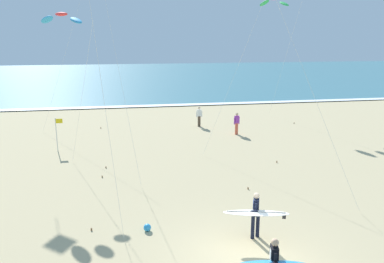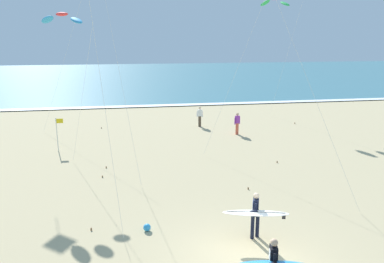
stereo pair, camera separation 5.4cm
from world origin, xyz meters
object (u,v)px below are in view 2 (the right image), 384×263
(lifeguard_flag, at_px, (58,131))
(kite_arc_rose_distant, at_px, (275,2))
(kite_arc_scarlet_mid, at_px, (62,18))
(bystander_purple_top, at_px, (237,123))
(beach_ball, at_px, (147,227))
(bystander_white_top, at_px, (200,116))
(surfer_lead, at_px, (256,213))

(lifeguard_flag, bearing_deg, kite_arc_rose_distant, 25.81)
(kite_arc_scarlet_mid, distance_m, lifeguard_flag, 7.13)
(kite_arc_scarlet_mid, height_order, bystander_purple_top, kite_arc_scarlet_mid)
(kite_arc_scarlet_mid, distance_m, beach_ball, 12.25)
(kite_arc_scarlet_mid, distance_m, kite_arc_rose_distant, 19.13)
(bystander_white_top, xyz_separation_m, beach_ball, (-5.09, -16.23, -0.67))
(bystander_purple_top, relative_size, beach_ball, 5.68)
(beach_ball, bearing_deg, kite_arc_rose_distant, 58.03)
(bystander_white_top, distance_m, beach_ball, 17.02)
(lifeguard_flag, relative_size, beach_ball, 7.50)
(kite_arc_scarlet_mid, relative_size, kite_arc_rose_distant, 0.81)
(kite_arc_scarlet_mid, xyz_separation_m, lifeguard_flag, (-1.14, 2.46, -6.59))
(kite_arc_scarlet_mid, bearing_deg, surfer_lead, -53.79)
(beach_ball, bearing_deg, lifeguard_flag, 113.18)
(lifeguard_flag, bearing_deg, bystander_purple_top, 9.82)
(beach_ball, bearing_deg, surfer_lead, -19.21)
(lifeguard_flag, distance_m, beach_ball, 12.26)
(kite_arc_scarlet_mid, relative_size, beach_ball, 29.19)
(bystander_white_top, bearing_deg, kite_arc_scarlet_mid, -139.60)
(bystander_white_top, bearing_deg, kite_arc_rose_distant, 24.37)
(bystander_white_top, height_order, bystander_purple_top, same)
(surfer_lead, height_order, bystander_purple_top, surfer_lead)
(bystander_white_top, bearing_deg, bystander_purple_top, -52.87)
(bystander_white_top, bearing_deg, surfer_lead, -94.57)
(kite_arc_scarlet_mid, height_order, beach_ball, kite_arc_scarlet_mid)
(kite_arc_rose_distant, xyz_separation_m, lifeguard_flag, (-16.92, -8.18, -8.44))
(surfer_lead, bearing_deg, kite_arc_scarlet_mid, 126.21)
(kite_arc_scarlet_mid, relative_size, lifeguard_flag, 3.89)
(bystander_white_top, bearing_deg, lifeguard_flag, -153.19)
(kite_arc_rose_distant, relative_size, beach_ball, 36.01)
(kite_arc_rose_distant, bearing_deg, bystander_white_top, -155.63)
(surfer_lead, distance_m, lifeguard_flag, 15.13)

